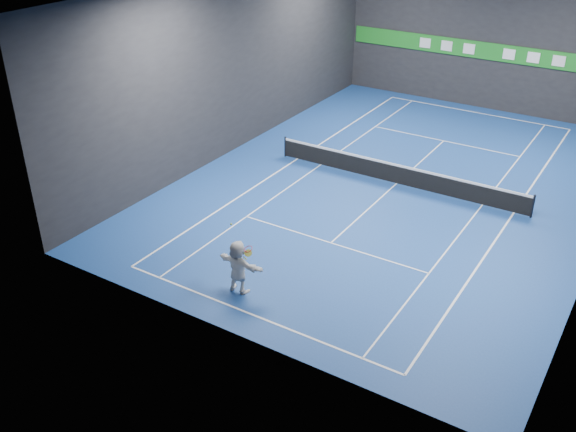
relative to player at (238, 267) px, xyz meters
The scene contains 18 objects.
ground 11.10m from the player, 83.91° to the left, with size 26.00×26.00×0.00m, color navy.
wall_back 24.27m from the player, 87.20° to the left, with size 18.00×0.10×9.00m, color black.
wall_front 4.20m from the player, 59.73° to the right, with size 18.00×0.10×9.00m, color black.
wall_left 13.94m from the player, 125.46° to the left, with size 0.10×26.00×9.00m, color black.
baseline_near 1.78m from the player, 37.45° to the right, with size 10.98×0.08×0.01m, color white.
baseline_far 22.93m from the player, 87.07° to the left, with size 10.98×0.08×0.01m, color white.
sideline_doubles_left 11.85m from the player, 111.45° to the left, with size 0.08×23.78×0.01m, color white.
sideline_doubles_right 12.89m from the player, 58.78° to the left, with size 0.08×23.78×0.01m, color white.
sideline_singles_left 11.42m from the player, 104.96° to the left, with size 0.06×23.78×0.01m, color white.
sideline_singles_right 12.24m from the player, 64.33° to the left, with size 0.06×23.78×0.01m, color white.
service_line_near 4.84m from the player, 75.68° to the left, with size 8.23×0.06×0.01m, color white.
service_line_far 17.46m from the player, 86.14° to the left, with size 8.23×0.06×0.01m, color white.
center_service_line 11.10m from the player, 83.91° to the left, with size 0.06×12.80×0.01m, color white.
player is the anchor object (origin of this frame).
tennis_ball 1.60m from the player, 165.70° to the left, with size 0.07×0.07×0.07m, color #C0D824.
tennis_net 11.06m from the player, 83.91° to the left, with size 12.50×0.10×1.07m.
sponsor_banner 24.09m from the player, 87.20° to the left, with size 17.64×0.11×1.00m.
tennis_racket 0.86m from the player, ahead, with size 0.42×0.39×0.61m.
Camera 1 is at (10.19, -25.83, 13.13)m, focal length 40.00 mm.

